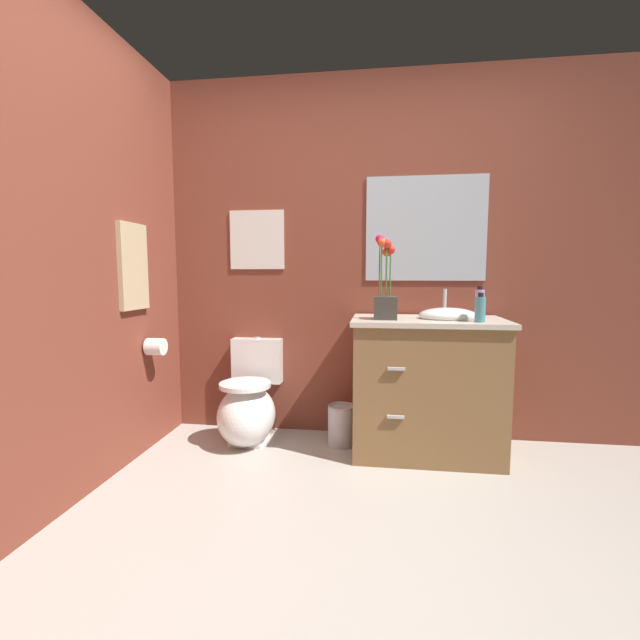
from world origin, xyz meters
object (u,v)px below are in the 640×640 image
object	(u,v)px
toilet	(249,407)
vanity_cabinet	(427,385)
wall_mirror	(426,229)
trash_bin	(341,425)
hanging_towel	(133,267)
toilet_paper_roll	(156,347)
flower_vase	(385,292)
soap_bottle	(479,303)
wall_poster	(257,240)
lotion_bottle	(480,309)
hand_wash_bottle	(480,308)

from	to	relation	value
toilet	vanity_cabinet	size ratio (longest dim) A/B	0.66
toilet	wall_mirror	world-z (taller)	wall_mirror
trash_bin	hanging_towel	xyz separation A→B (m)	(-1.24, -0.35, 1.05)
trash_bin	toilet_paper_roll	bearing A→B (deg)	-169.00
flower_vase	hanging_towel	world-z (taller)	hanging_towel
soap_bottle	hanging_towel	bearing A→B (deg)	-169.38
soap_bottle	wall_poster	world-z (taller)	wall_poster
lotion_bottle	hanging_towel	xyz separation A→B (m)	(-2.05, -0.13, 0.24)
toilet	trash_bin	world-z (taller)	toilet
hand_wash_bottle	trash_bin	distance (m)	1.17
toilet	toilet_paper_roll	size ratio (longest dim) A/B	6.27
hand_wash_bottle	toilet_paper_roll	xyz separation A→B (m)	(-2.03, -0.15, -0.26)
toilet	wall_poster	bearing A→B (deg)	90.00
vanity_cabinet	wall_poster	bearing A→B (deg)	166.00
hand_wash_bottle	trash_bin	xyz separation A→B (m)	(-0.85, 0.08, -0.81)
hand_wash_bottle	flower_vase	bearing A→B (deg)	-174.71
vanity_cabinet	soap_bottle	bearing A→B (deg)	17.34
vanity_cabinet	wall_mirror	world-z (taller)	wall_mirror
vanity_cabinet	wall_mirror	size ratio (longest dim) A/B	1.31
hand_wash_bottle	hanging_towel	distance (m)	2.12
flower_vase	lotion_bottle	bearing A→B (deg)	-9.60
wall_mirror	toilet_paper_roll	size ratio (longest dim) A/B	7.27
hand_wash_bottle	wall_mirror	xyz separation A→B (m)	(-0.30, 0.31, 0.51)
vanity_cabinet	wall_mirror	xyz separation A→B (m)	(-0.00, 0.29, 1.00)
soap_bottle	trash_bin	bearing A→B (deg)	-177.26
flower_vase	toilet	bearing A→B (deg)	173.92
flower_vase	wall_mirror	size ratio (longest dim) A/B	0.65
trash_bin	wall_mirror	size ratio (longest dim) A/B	0.34
toilet	hanging_towel	distance (m)	1.17
toilet	flower_vase	bearing A→B (deg)	-6.08
trash_bin	wall_mirror	xyz separation A→B (m)	(0.54, 0.23, 1.31)
hanging_towel	wall_poster	bearing A→B (deg)	44.25
flower_vase	wall_mirror	distance (m)	0.61
toilet	trash_bin	distance (m)	0.64
soap_bottle	toilet_paper_roll	size ratio (longest dim) A/B	1.84
lotion_bottle	trash_bin	size ratio (longest dim) A/B	0.63
vanity_cabinet	toilet_paper_roll	world-z (taller)	vanity_cabinet
trash_bin	soap_bottle	bearing A→B (deg)	2.74
flower_vase	wall_mirror	world-z (taller)	wall_mirror
lotion_bottle	trash_bin	bearing A→B (deg)	164.87
toilet_paper_roll	hanging_towel	bearing A→B (deg)	-113.92
toilet_paper_roll	toilet	bearing A→B (deg)	19.70
hand_wash_bottle	toilet	bearing A→B (deg)	178.30
flower_vase	soap_bottle	size ratio (longest dim) A/B	2.55
vanity_cabinet	hand_wash_bottle	xyz separation A→B (m)	(0.30, -0.02, 0.50)
vanity_cabinet	hand_wash_bottle	distance (m)	0.58
vanity_cabinet	toilet_paper_roll	distance (m)	1.75
trash_bin	vanity_cabinet	bearing A→B (deg)	-6.19
wall_poster	wall_mirror	bearing A→B (deg)	0.00
wall_poster	hanging_towel	size ratio (longest dim) A/B	0.80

